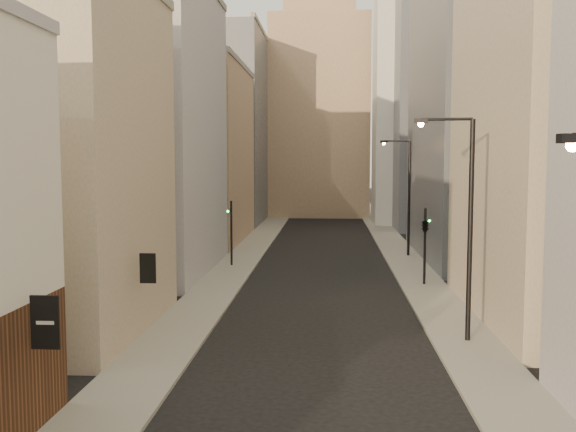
% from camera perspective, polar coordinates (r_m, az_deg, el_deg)
% --- Properties ---
extents(sidewalk_left, '(3.00, 140.00, 0.15)m').
position_cam_1_polar(sidewalk_left, '(58.77, -3.17, -2.78)').
color(sidewalk_left, gray).
rests_on(sidewalk_left, ground).
extents(sidewalk_right, '(3.00, 140.00, 0.15)m').
position_cam_1_polar(sidewalk_right, '(58.66, 9.56, -2.86)').
color(sidewalk_right, gray).
rests_on(sidewalk_right, ground).
extents(left_bldg_beige, '(8.00, 12.00, 16.00)m').
position_cam_1_polar(left_bldg_beige, '(31.39, -19.80, 4.63)').
color(left_bldg_beige, gray).
rests_on(left_bldg_beige, ground).
extents(left_bldg_grey, '(8.00, 16.00, 20.00)m').
position_cam_1_polar(left_bldg_grey, '(46.55, -11.96, 7.31)').
color(left_bldg_grey, '#99989D').
rests_on(left_bldg_grey, ground).
extents(left_bldg_tan, '(8.00, 18.00, 17.00)m').
position_cam_1_polar(left_bldg_tan, '(64.03, -7.58, 5.38)').
color(left_bldg_tan, '#9B7C5F').
rests_on(left_bldg_tan, ground).
extents(left_bldg_wingrid, '(8.00, 20.00, 24.00)m').
position_cam_1_polar(left_bldg_wingrid, '(83.83, -4.92, 7.71)').
color(left_bldg_wingrid, gray).
rests_on(left_bldg_wingrid, ground).
extents(right_bldg_beige, '(8.00, 16.00, 20.00)m').
position_cam_1_polar(right_bldg_beige, '(34.83, 23.23, 7.82)').
color(right_bldg_beige, gray).
rests_on(right_bldg_beige, ground).
extents(right_bldg_wingrid, '(8.00, 20.00, 26.00)m').
position_cam_1_polar(right_bldg_wingrid, '(54.27, 16.19, 10.06)').
color(right_bldg_wingrid, gray).
rests_on(right_bldg_wingrid, ground).
extents(highrise, '(21.00, 23.00, 51.20)m').
position_cam_1_polar(highrise, '(84.54, 16.28, 16.85)').
color(highrise, gray).
rests_on(highrise, ground).
extents(clock_tower, '(14.00, 14.00, 44.90)m').
position_cam_1_polar(clock_tower, '(95.30, 2.83, 10.79)').
color(clock_tower, '#9B7C5F').
rests_on(clock_tower, ground).
extents(white_tower, '(8.00, 8.00, 41.50)m').
position_cam_1_polar(white_tower, '(82.05, 10.57, 12.33)').
color(white_tower, silver).
rests_on(white_tower, ground).
extents(streetlamp_mid, '(2.58, 0.52, 9.86)m').
position_cam_1_polar(streetlamp_mid, '(28.80, 15.41, 0.02)').
color(streetlamp_mid, black).
rests_on(streetlamp_mid, ground).
extents(streetlamp_far, '(2.51, 0.68, 9.66)m').
position_cam_1_polar(streetlamp_far, '(53.68, 10.46, 2.23)').
color(streetlamp_far, black).
rests_on(streetlamp_far, ground).
extents(traffic_light_left, '(0.54, 0.43, 5.00)m').
position_cam_1_polar(traffic_light_left, '(48.12, -5.07, -0.54)').
color(traffic_light_left, black).
rests_on(traffic_light_left, ground).
extents(traffic_light_right, '(0.77, 0.77, 5.00)m').
position_cam_1_polar(traffic_light_right, '(41.51, 12.11, -0.85)').
color(traffic_light_right, black).
rests_on(traffic_light_right, ground).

